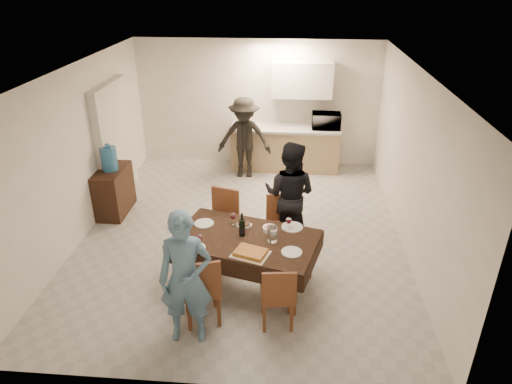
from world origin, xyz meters
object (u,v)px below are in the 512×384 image
dining_table (246,240)px  water_jug (109,159)px  water_pitcher (272,234)px  wine_bottle (242,225)px  savoury_tart (251,253)px  person_kitchen (244,138)px  console (114,191)px  microwave (326,121)px  person_near (186,279)px  person_far (290,195)px

dining_table → water_jug: (-2.46, 1.80, 0.32)m
dining_table → water_pitcher: size_ratio=10.09×
water_jug → wine_bottle: 2.98m
savoury_tart → person_kitchen: bearing=97.1°
console → microwave: size_ratio=1.52×
person_near → person_kitchen: size_ratio=1.00×
dining_table → water_jug: size_ratio=5.21×
savoury_tart → person_kitchen: (-0.48, 3.88, 0.08)m
person_kitchen → person_near: bearing=-92.1°
dining_table → person_kitchen: (-0.38, 3.50, 0.14)m
person_kitchen → water_pitcher: bearing=-78.4°
savoury_tart → person_kitchen: person_kitchen is taller
water_pitcher → person_far: 1.12m
dining_table → microwave: bearing=87.8°
console → savoury_tart: bearing=-40.3°
dining_table → wine_bottle: 0.21m
dining_table → microwave: 4.16m
water_pitcher → person_kitchen: size_ratio=0.12×
person_far → console: bearing=3.1°
wine_bottle → water_pitcher: (0.40, -0.10, -0.06)m
dining_table → wine_bottle: (-0.05, 0.05, 0.20)m
console → savoury_tart: 3.38m
dining_table → wine_bottle: bearing=150.2°
microwave → person_far: person_far is taller
console → water_pitcher: 3.39m
console → person_kitchen: person_kitchen is taller
wine_bottle → person_kitchen: (-0.33, 3.45, -0.06)m
microwave → person_far: size_ratio=0.35×
water_pitcher → person_far: (0.20, 1.10, 0.01)m
water_jug → person_far: person_far is taller
water_pitcher → wine_bottle: bearing=166.0°
console → person_far: size_ratio=0.53×
console → wine_bottle: size_ratio=2.67×
water_jug → wine_bottle: bearing=-35.9°
savoury_tart → console: bearing=139.7°
water_jug → person_far: size_ratio=0.24×
microwave → person_near: bearing=70.3°
wine_bottle → dining_table: bearing=-45.0°
water_pitcher → microwave: size_ratio=0.35×
wine_bottle → person_kitchen: person_kitchen is taller
wine_bottle → microwave: size_ratio=0.57×
dining_table → wine_bottle: size_ratio=6.28×
console → water_jug: (0.00, 0.00, 0.60)m
savoury_tart → person_far: 1.50m
water_pitcher → person_far: size_ratio=0.12×
console → water_jug: bearing=0.0°
microwave → person_near: person_near is taller
dining_table → savoury_tart: 0.40m
person_near → person_kitchen: 4.56m
console → microwave: bearing=30.2°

